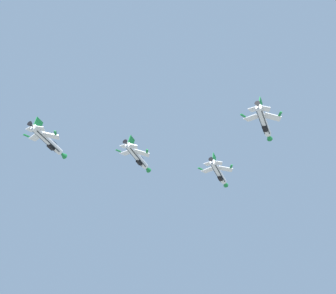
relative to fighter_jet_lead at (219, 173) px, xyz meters
name	(u,v)px	position (x,y,z in m)	size (l,w,h in m)	color
fighter_jet_lead	(219,173)	(0.00, 0.00, 0.00)	(10.50, 15.96, 4.39)	silver
fighter_jet_left_wing	(137,156)	(-21.26, -12.91, 1.03)	(10.28, 15.96, 4.55)	silver
fighter_jet_right_wing	(264,122)	(14.97, -18.96, 1.61)	(10.34, 15.96, 4.45)	silver
fighter_jet_left_outer	(48,141)	(-40.55, -29.02, -1.16)	(10.46, 15.96, 4.38)	silver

